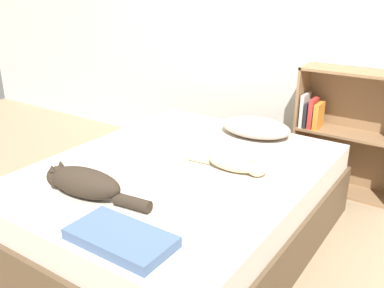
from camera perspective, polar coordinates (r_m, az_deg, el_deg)
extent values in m
plane|color=#997F60|center=(2.82, -1.70, -12.49)|extent=(8.00, 8.00, 0.00)
cube|color=silver|center=(3.62, 12.03, 15.82)|extent=(8.00, 0.06, 2.50)
cube|color=brown|center=(2.73, -1.74, -9.53)|extent=(1.56, 1.94, 0.34)
cube|color=beige|center=(2.61, -1.80, -4.74)|extent=(1.52, 1.88, 0.17)
ellipsoid|color=#B29E8E|center=(3.10, 8.47, 2.23)|extent=(0.52, 0.36, 0.12)
ellipsoid|color=beige|center=(2.52, 5.62, -2.30)|extent=(0.35, 0.17, 0.12)
sphere|color=beige|center=(2.46, 8.67, -2.90)|extent=(0.13, 0.13, 0.13)
cone|color=beige|center=(2.47, 9.07, -1.18)|extent=(0.04, 0.04, 0.03)
cone|color=beige|center=(2.41, 8.44, -1.72)|extent=(0.04, 0.04, 0.03)
cylinder|color=beige|center=(2.63, 1.07, -1.90)|extent=(0.16, 0.06, 0.05)
ellipsoid|color=#33281E|center=(2.28, -14.12, -5.00)|extent=(0.46, 0.23, 0.15)
sphere|color=#33281E|center=(2.41, -17.47, -4.17)|extent=(0.12, 0.12, 0.12)
cone|color=#33281E|center=(2.36, -18.18, -3.05)|extent=(0.04, 0.04, 0.03)
cone|color=#33281E|center=(2.40, -17.11, -2.50)|extent=(0.04, 0.04, 0.03)
cylinder|color=#33281E|center=(2.13, -7.94, -7.79)|extent=(0.20, 0.09, 0.06)
cube|color=#8E6B47|center=(3.52, 14.23, 2.56)|extent=(0.02, 0.26, 0.95)
cube|color=#8E6B47|center=(3.60, 19.16, -5.64)|extent=(0.77, 0.26, 0.02)
cube|color=#8E6B47|center=(3.30, 21.13, 8.96)|extent=(0.77, 0.26, 0.02)
cube|color=#8E6B47|center=(3.42, 20.10, 1.34)|extent=(0.73, 0.26, 0.02)
cube|color=#8E6B47|center=(3.53, 20.61, 1.89)|extent=(0.77, 0.02, 0.95)
cube|color=beige|center=(3.43, 14.79, 4.44)|extent=(0.03, 0.16, 0.26)
cube|color=#232328|center=(3.43, 15.23, 3.87)|extent=(0.02, 0.16, 0.20)
cube|color=#B7332D|center=(3.42, 15.87, 4.02)|extent=(0.03, 0.16, 0.23)
cube|color=orange|center=(3.41, 16.53, 3.64)|extent=(0.04, 0.16, 0.20)
cube|color=#4C668E|center=(1.90, -9.47, -12.25)|extent=(0.47, 0.25, 0.05)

